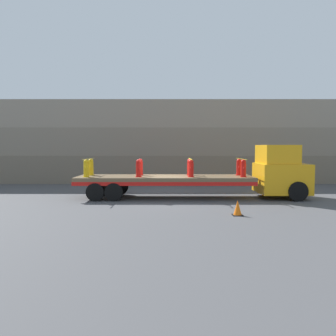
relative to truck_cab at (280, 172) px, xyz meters
name	(u,v)px	position (x,y,z in m)	size (l,w,h in m)	color
ground_plane	(163,198)	(-6.45, 0.00, -1.43)	(120.00, 120.00, 0.00)	#474749
rock_cliff	(164,142)	(-6.45, 8.29, 1.77)	(60.00, 3.30, 6.40)	#706656
truck_cab	(280,172)	(0.00, 0.00, 0.00)	(2.58, 2.66, 2.91)	orange
flatbed_trailer	(154,180)	(-7.00, 0.00, -0.45)	(9.59, 2.56, 1.20)	brown
fire_hydrant_yellow_near_0	(85,168)	(-10.64, -0.54, 0.23)	(0.35, 0.51, 0.94)	gold
fire_hydrant_yellow_far_0	(89,167)	(-10.64, 0.54, 0.23)	(0.35, 0.51, 0.94)	gold
fire_hydrant_red_near_1	(137,168)	(-7.85, -0.54, 0.23)	(0.35, 0.51, 0.94)	red
fire_hydrant_red_far_1	(139,167)	(-7.85, 0.54, 0.23)	(0.35, 0.51, 0.94)	red
fire_hydrant_red_near_2	(190,168)	(-5.05, -0.54, 0.23)	(0.35, 0.51, 0.94)	red
fire_hydrant_red_far_2	(188,167)	(-5.05, 0.54, 0.23)	(0.35, 0.51, 0.94)	red
fire_hydrant_red_near_3	(242,168)	(-2.26, -0.54, 0.23)	(0.35, 0.51, 0.94)	red
fire_hydrant_red_far_3	(237,167)	(-2.26, 0.54, 0.23)	(0.35, 0.51, 0.94)	red
cargo_strap_rear	(87,159)	(-10.64, 0.00, 0.72)	(0.05, 2.66, 0.01)	yellow
cargo_strap_middle	(189,159)	(-5.05, 0.00, 0.72)	(0.05, 2.66, 0.01)	yellow
cargo_strap_front	(240,159)	(-2.26, 0.00, 0.72)	(0.05, 2.66, 0.01)	yellow
traffic_cone	(236,208)	(-3.43, -4.70, -1.12)	(0.43, 0.43, 0.62)	black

